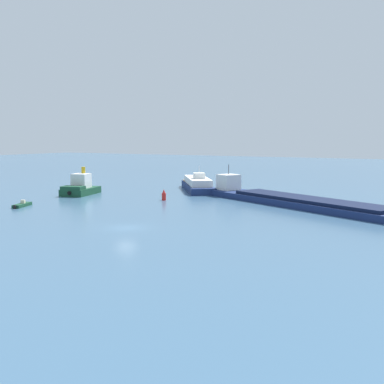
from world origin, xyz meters
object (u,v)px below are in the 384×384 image
object	(u,v)px
fishing_skiff	(22,205)
white_riverboat	(198,184)
cargo_barge	(296,201)
tugboat	(80,188)
channel_buoy_red	(164,195)

from	to	relation	value
fishing_skiff	white_riverboat	bearing A→B (deg)	69.78
fishing_skiff	white_riverboat	world-z (taller)	white_riverboat
cargo_barge	tugboat	xyz separation A→B (m)	(-39.27, -5.06, 0.47)
fishing_skiff	channel_buoy_red	bearing A→B (deg)	49.14
fishing_skiff	cargo_barge	bearing A→B (deg)	30.53
fishing_skiff	tugboat	xyz separation A→B (m)	(-3.03, 16.31, 1.01)
cargo_barge	white_riverboat	world-z (taller)	cargo_barge
fishing_skiff	channel_buoy_red	world-z (taller)	channel_buoy_red
white_riverboat	channel_buoy_red	bearing A→B (deg)	-81.31
white_riverboat	fishing_skiff	bearing A→B (deg)	-110.22
fishing_skiff	cargo_barge	size ratio (longest dim) A/B	0.12
cargo_barge	fishing_skiff	bearing A→B (deg)	-149.47
tugboat	white_riverboat	xyz separation A→B (m)	(15.30, 17.00, -0.08)
fishing_skiff	cargo_barge	distance (m)	42.07
fishing_skiff	channel_buoy_red	distance (m)	22.56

